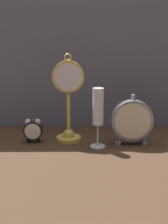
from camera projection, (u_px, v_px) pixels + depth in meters
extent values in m
plane|color=#422D1E|center=(84.00, 151.00, 1.19)|extent=(4.00, 4.00, 0.00)
cube|color=slate|center=(84.00, 47.00, 1.41)|extent=(1.32, 0.01, 0.74)
cylinder|color=gold|center=(69.00, 138.00, 1.30)|extent=(0.10, 0.10, 0.02)
sphere|color=gold|center=(69.00, 134.00, 1.30)|extent=(0.05, 0.05, 0.05)
cylinder|color=gold|center=(69.00, 116.00, 1.28)|extent=(0.01, 0.01, 0.18)
cylinder|color=gold|center=(68.00, 77.00, 1.24)|extent=(0.13, 0.02, 0.13)
cylinder|color=silver|center=(68.00, 77.00, 1.23)|extent=(0.11, 0.00, 0.11)
torus|color=gold|center=(68.00, 57.00, 1.22)|extent=(0.03, 0.01, 0.03)
cube|color=black|center=(28.00, 141.00, 1.28)|extent=(0.01, 0.01, 0.01)
cube|color=black|center=(39.00, 141.00, 1.28)|extent=(0.01, 0.01, 0.01)
cylinder|color=black|center=(33.00, 130.00, 1.27)|extent=(0.08, 0.03, 0.08)
cylinder|color=silver|center=(33.00, 132.00, 1.25)|extent=(0.06, 0.00, 0.06)
sphere|color=silver|center=(28.00, 122.00, 1.26)|extent=(0.02, 0.02, 0.02)
sphere|color=silver|center=(38.00, 122.00, 1.26)|extent=(0.02, 0.02, 0.02)
cylinder|color=silver|center=(33.00, 121.00, 1.26)|extent=(0.00, 0.00, 0.01)
cube|color=gray|center=(118.00, 142.00, 1.26)|extent=(0.02, 0.03, 0.02)
cube|color=gray|center=(144.00, 142.00, 1.26)|extent=(0.02, 0.03, 0.02)
cylinder|color=gray|center=(132.00, 120.00, 1.24)|extent=(0.17, 0.04, 0.17)
cylinder|color=beige|center=(133.00, 122.00, 1.22)|extent=(0.14, 0.00, 0.14)
cylinder|color=gray|center=(133.00, 97.00, 1.21)|extent=(0.01, 0.01, 0.02)
cylinder|color=silver|center=(98.00, 146.00, 1.23)|extent=(0.06, 0.06, 0.01)
cylinder|color=silver|center=(98.00, 135.00, 1.22)|extent=(0.01, 0.01, 0.09)
cylinder|color=white|center=(98.00, 106.00, 1.19)|extent=(0.04, 0.04, 0.14)
cylinder|color=beige|center=(98.00, 113.00, 1.20)|extent=(0.04, 0.04, 0.09)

